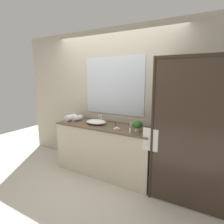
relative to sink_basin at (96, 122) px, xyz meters
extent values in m
plane|color=beige|center=(0.18, 0.00, -0.94)|extent=(8.00, 8.00, 0.00)
cube|color=#B2A893|center=(0.18, 0.35, 0.36)|extent=(4.40, 0.05, 2.60)
cube|color=#B2A893|center=(0.18, 0.32, 0.02)|extent=(1.80, 0.01, 0.11)
cube|color=silver|center=(0.18, 0.32, 0.63)|extent=(1.21, 0.01, 1.04)
cube|color=beige|center=(0.18, 0.01, -0.50)|extent=(1.80, 0.56, 0.87)
cube|color=brown|center=(0.18, 0.00, -0.05)|extent=(1.80, 0.58, 0.03)
cylinder|color=#2D2319|center=(1.13, -0.27, 0.06)|extent=(0.04, 0.04, 2.00)
cube|color=#2D2319|center=(1.63, -0.27, 1.04)|extent=(1.00, 0.04, 0.04)
cube|color=#382B21|center=(1.63, -0.27, 0.06)|extent=(0.96, 0.01, 1.96)
cube|color=#382B21|center=(1.13, 0.02, 0.06)|extent=(0.01, 0.57, 1.96)
cylinder|color=#2D2319|center=(1.11, -0.26, 0.07)|extent=(0.32, 0.02, 0.02)
cube|color=white|center=(1.11, -0.26, -0.07)|extent=(0.22, 0.04, 0.32)
ellipsoid|color=white|center=(0.00, 0.00, 0.00)|extent=(0.38, 0.29, 0.08)
cube|color=silver|center=(0.00, 0.17, -0.03)|extent=(0.17, 0.04, 0.02)
cylinder|color=silver|center=(0.00, 0.17, 0.03)|extent=(0.02, 0.02, 0.11)
cylinder|color=silver|center=(0.00, 0.12, 0.09)|extent=(0.02, 0.11, 0.02)
cylinder|color=silver|center=(-0.06, 0.17, 0.00)|extent=(0.02, 0.02, 0.04)
cylinder|color=silver|center=(0.06, 0.17, 0.00)|extent=(0.02, 0.02, 0.04)
cylinder|color=beige|center=(0.82, -0.05, -0.01)|extent=(0.10, 0.10, 0.05)
ellipsoid|color=#266024|center=(0.82, -0.05, 0.07)|extent=(0.15, 0.15, 0.12)
cube|color=silver|center=(0.49, -0.11, -0.03)|extent=(0.10, 0.07, 0.01)
ellipsoid|color=beige|center=(0.49, -0.11, -0.02)|extent=(0.07, 0.04, 0.02)
cylinder|color=silver|center=(0.77, -0.20, 0.00)|extent=(0.03, 0.03, 0.08)
cylinder|color=#9E895B|center=(0.77, -0.20, 0.05)|extent=(0.03, 0.03, 0.02)
cylinder|color=silver|center=(0.65, 0.09, 0.00)|extent=(0.03, 0.03, 0.08)
cylinder|color=#B7B2A8|center=(0.65, 0.09, 0.05)|extent=(0.03, 0.03, 0.01)
cylinder|color=#4C7056|center=(0.33, 0.13, 0.00)|extent=(0.03, 0.03, 0.07)
cylinder|color=#9E895B|center=(0.33, 0.13, 0.04)|extent=(0.02, 0.02, 0.01)
cylinder|color=white|center=(-0.58, -0.03, 0.02)|extent=(0.14, 0.24, 0.12)
cylinder|color=white|center=(-0.47, 0.03, 0.01)|extent=(0.14, 0.21, 0.10)
camera|label=1|loc=(1.93, -2.71, 0.80)|focal=30.44mm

